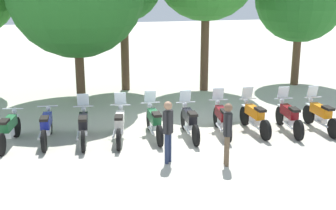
{
  "coord_description": "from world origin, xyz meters",
  "views": [
    {
      "loc": [
        -3.22,
        -12.86,
        4.72
      ],
      "look_at": [
        0.0,
        0.5,
        0.9
      ],
      "focal_mm": 47.94,
      "sensor_mm": 36.0,
      "label": 1
    }
  ],
  "objects_px": {
    "motorcycle_4": "(154,121)",
    "person_0": "(227,129)",
    "motorcycle_5": "(189,121)",
    "motorcycle_6": "(222,118)",
    "motorcycle_7": "(254,116)",
    "motorcycle_8": "(289,116)",
    "motorcycle_1": "(46,126)",
    "motorcycle_3": "(120,124)",
    "motorcycle_9": "(320,115)",
    "motorcycle_2": "(83,126)",
    "person_1": "(168,127)",
    "motorcycle_0": "(9,129)"
  },
  "relations": [
    {
      "from": "motorcycle_3",
      "to": "motorcycle_8",
      "type": "relative_size",
      "value": 0.99
    },
    {
      "from": "motorcycle_0",
      "to": "person_0",
      "type": "xyz_separation_m",
      "value": [
        5.72,
        -2.88,
        0.49
      ]
    },
    {
      "from": "motorcycle_1",
      "to": "motorcycle_2",
      "type": "distance_m",
      "value": 1.11
    },
    {
      "from": "motorcycle_4",
      "to": "person_1",
      "type": "relative_size",
      "value": 1.29
    },
    {
      "from": "motorcycle_2",
      "to": "motorcycle_1",
      "type": "bearing_deg",
      "value": 81.13
    },
    {
      "from": "motorcycle_0",
      "to": "motorcycle_8",
      "type": "bearing_deg",
      "value": -84.5
    },
    {
      "from": "motorcycle_5",
      "to": "motorcycle_6",
      "type": "height_order",
      "value": "same"
    },
    {
      "from": "person_0",
      "to": "person_1",
      "type": "xyz_separation_m",
      "value": [
        -1.46,
        0.52,
        0.01
      ]
    },
    {
      "from": "motorcycle_2",
      "to": "motorcycle_6",
      "type": "height_order",
      "value": "same"
    },
    {
      "from": "motorcycle_1",
      "to": "motorcycle_9",
      "type": "distance_m",
      "value": 8.67
    },
    {
      "from": "motorcycle_1",
      "to": "motorcycle_8",
      "type": "xyz_separation_m",
      "value": [
        7.55,
        -0.83,
        0.01
      ]
    },
    {
      "from": "motorcycle_2",
      "to": "motorcycle_7",
      "type": "relative_size",
      "value": 1.0
    },
    {
      "from": "motorcycle_9",
      "to": "motorcycle_2",
      "type": "bearing_deg",
      "value": 86.29
    },
    {
      "from": "motorcycle_5",
      "to": "person_0",
      "type": "height_order",
      "value": "person_0"
    },
    {
      "from": "motorcycle_8",
      "to": "person_0",
      "type": "bearing_deg",
      "value": 132.15
    },
    {
      "from": "motorcycle_2",
      "to": "motorcycle_9",
      "type": "bearing_deg",
      "value": -90.16
    },
    {
      "from": "motorcycle_6",
      "to": "motorcycle_3",
      "type": "bearing_deg",
      "value": 94.48
    },
    {
      "from": "motorcycle_9",
      "to": "person_0",
      "type": "distance_m",
      "value": 4.47
    },
    {
      "from": "motorcycle_4",
      "to": "person_1",
      "type": "bearing_deg",
      "value": 178.79
    },
    {
      "from": "motorcycle_0",
      "to": "motorcycle_1",
      "type": "relative_size",
      "value": 0.99
    },
    {
      "from": "motorcycle_1",
      "to": "person_0",
      "type": "relative_size",
      "value": 1.29
    },
    {
      "from": "motorcycle_0",
      "to": "motorcycle_3",
      "type": "bearing_deg",
      "value": -85.18
    },
    {
      "from": "motorcycle_4",
      "to": "motorcycle_8",
      "type": "xyz_separation_m",
      "value": [
        4.32,
        -0.5,
        0.0
      ]
    },
    {
      "from": "motorcycle_0",
      "to": "person_1",
      "type": "height_order",
      "value": "person_1"
    },
    {
      "from": "motorcycle_1",
      "to": "person_1",
      "type": "relative_size",
      "value": 1.29
    },
    {
      "from": "motorcycle_7",
      "to": "person_0",
      "type": "bearing_deg",
      "value": 141.2
    },
    {
      "from": "motorcycle_1",
      "to": "motorcycle_7",
      "type": "height_order",
      "value": "motorcycle_7"
    },
    {
      "from": "motorcycle_5",
      "to": "person_1",
      "type": "distance_m",
      "value": 2.23
    },
    {
      "from": "person_0",
      "to": "motorcycle_1",
      "type": "bearing_deg",
      "value": -21.2
    },
    {
      "from": "motorcycle_2",
      "to": "person_0",
      "type": "distance_m",
      "value": 4.47
    },
    {
      "from": "person_1",
      "to": "motorcycle_2",
      "type": "bearing_deg",
      "value": -4.73
    },
    {
      "from": "motorcycle_3",
      "to": "motorcycle_6",
      "type": "xyz_separation_m",
      "value": [
        3.23,
        -0.13,
        0.0
      ]
    },
    {
      "from": "motorcycle_6",
      "to": "person_0",
      "type": "bearing_deg",
      "value": 169.55
    },
    {
      "from": "motorcycle_0",
      "to": "motorcycle_4",
      "type": "bearing_deg",
      "value": -83.2
    },
    {
      "from": "motorcycle_3",
      "to": "motorcycle_9",
      "type": "height_order",
      "value": "same"
    },
    {
      "from": "motorcycle_8",
      "to": "person_1",
      "type": "relative_size",
      "value": 1.29
    },
    {
      "from": "motorcycle_4",
      "to": "motorcycle_6",
      "type": "distance_m",
      "value": 2.17
    },
    {
      "from": "motorcycle_7",
      "to": "motorcycle_8",
      "type": "bearing_deg",
      "value": -103.85
    },
    {
      "from": "motorcycle_5",
      "to": "motorcycle_8",
      "type": "xyz_separation_m",
      "value": [
        3.24,
        -0.29,
        0.0
      ]
    },
    {
      "from": "motorcycle_4",
      "to": "person_0",
      "type": "distance_m",
      "value": 2.98
    },
    {
      "from": "motorcycle_6",
      "to": "motorcycle_0",
      "type": "bearing_deg",
      "value": 92.62
    },
    {
      "from": "motorcycle_4",
      "to": "motorcycle_0",
      "type": "bearing_deg",
      "value": 86.23
    },
    {
      "from": "motorcycle_3",
      "to": "motorcycle_8",
      "type": "height_order",
      "value": "same"
    },
    {
      "from": "motorcycle_5",
      "to": "motorcycle_9",
      "type": "xyz_separation_m",
      "value": [
        4.31,
        -0.39,
        0.0
      ]
    },
    {
      "from": "motorcycle_7",
      "to": "motorcycle_8",
      "type": "distance_m",
      "value": 1.11
    },
    {
      "from": "motorcycle_5",
      "to": "person_0",
      "type": "distance_m",
      "value": 2.45
    },
    {
      "from": "motorcycle_3",
      "to": "motorcycle_9",
      "type": "distance_m",
      "value": 6.49
    },
    {
      "from": "motorcycle_6",
      "to": "motorcycle_8",
      "type": "xyz_separation_m",
      "value": [
        2.16,
        -0.33,
        0.0
      ]
    },
    {
      "from": "motorcycle_6",
      "to": "person_1",
      "type": "relative_size",
      "value": 1.29
    },
    {
      "from": "motorcycle_4",
      "to": "motorcycle_3",
      "type": "bearing_deg",
      "value": 92.25
    }
  ]
}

